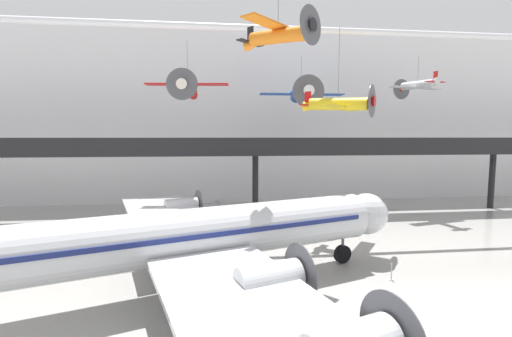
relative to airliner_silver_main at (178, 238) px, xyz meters
name	(u,v)px	position (x,y,z in m)	size (l,w,h in m)	color
hangar_back_wall	(248,116)	(6.63, 29.16, 8.68)	(140.00, 3.00, 24.01)	white
mezzanine_walkway	(256,152)	(6.63, 19.11, 4.01)	(110.00, 3.20, 8.96)	black
ceiling_truss_beam	(266,28)	(6.63, 11.53, 15.27)	(120.00, 0.60, 0.60)	silver
airliner_silver_main	(178,238)	(0.00, 0.00, 0.00)	(30.21, 35.21, 9.27)	silver
suspended_plane_silver_racer	(417,85)	(25.32, 18.49, 11.65)	(6.94, 5.75, 4.66)	silver
suspended_plane_blue_trainer	(301,92)	(11.95, 19.98, 10.93)	(9.65, 7.90, 6.14)	#1E4CAD
suspended_plane_red_highwing	(188,90)	(-0.55, 15.06, 10.32)	(8.01, 6.53, 5.96)	red
suspended_plane_orange_highwing	(278,35)	(6.07, 2.02, 11.97)	(5.35, 5.31, 3.98)	orange
suspended_plane_yellow_lowwing	(338,104)	(12.51, 9.10, 8.48)	(6.30, 6.77, 7.65)	yellow
stanchion_barrier	(391,275)	(13.17, 0.50, -3.00)	(0.36, 0.36, 1.08)	#B2B5BA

